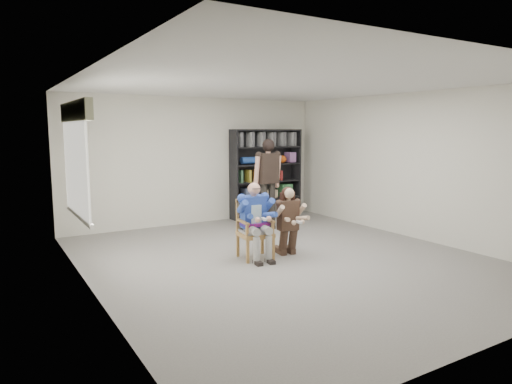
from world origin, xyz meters
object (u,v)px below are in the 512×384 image
bookshelf (266,173)px  standing_man (268,185)px  kneeling_woman (289,221)px  armchair (255,229)px  seated_man (255,221)px

bookshelf → standing_man: bookshelf is taller
kneeling_woman → standing_man: bearing=74.7°
armchair → bookshelf: size_ratio=0.46×
seated_man → bookshelf: 3.65m
kneeling_woman → armchair: bearing=175.8°
armchair → bookshelf: (2.09, 2.97, 0.57)m
standing_man → seated_man: bearing=-127.2°
kneeling_woman → seated_man: bearing=175.8°
seated_man → bookshelf: bearing=62.3°
seated_man → kneeling_woman: bearing=-4.2°
seated_man → armchair: bearing=0.0°
seated_man → standing_man: standing_man is taller
seated_man → kneeling_woman: 0.59m
kneeling_woman → standing_man: 2.07m
armchair → kneeling_woman: (0.58, -0.12, 0.09)m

